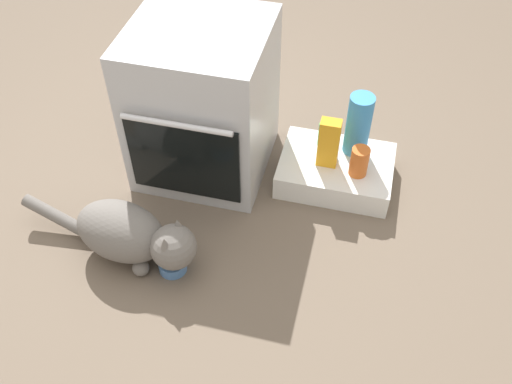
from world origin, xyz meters
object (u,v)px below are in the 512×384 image
pantry_cabinet (336,170)px  soda_can (325,135)px  juice_carton (329,143)px  oven (203,102)px  sauce_jar (359,162)px  food_bowl (173,264)px  water_bottle (358,125)px  cat (131,234)px

pantry_cabinet → soda_can: 0.17m
juice_carton → soda_can: size_ratio=2.00×
oven → juice_carton: size_ratio=2.97×
juice_carton → sauce_jar: size_ratio=1.71×
juice_carton → oven: bearing=179.9°
pantry_cabinet → food_bowl: (-0.56, -0.66, -0.03)m
oven → soda_can: size_ratio=5.94×
oven → food_bowl: oven is taller
oven → pantry_cabinet: oven is taller
food_bowl → soda_can: size_ratio=0.94×
sauce_jar → water_bottle: (-0.03, 0.15, 0.08)m
cat → water_bottle: 1.09m
oven → juice_carton: bearing=-0.1°
soda_can → water_bottle: bearing=-0.1°
food_bowl → sauce_jar: bearing=42.6°
juice_carton → water_bottle: 0.16m
oven → sauce_jar: size_ratio=5.09×
oven → food_bowl: 0.72m
cat → water_bottle: (0.80, 0.73, 0.13)m
cat → juice_carton: bearing=50.4°
food_bowl → sauce_jar: 0.91m
soda_can → pantry_cabinet: bearing=-51.6°
cat → sauce_jar: size_ratio=5.80×
oven → juice_carton: oven is taller
juice_carton → soda_can: 0.13m
food_bowl → soda_can: soda_can is taller
cat → sauce_jar: (0.83, 0.58, 0.05)m
pantry_cabinet → soda_can: size_ratio=4.24×
food_bowl → sauce_jar: size_ratio=0.81×
juice_carton → water_bottle: (0.11, 0.12, 0.03)m
sauce_jar → soda_can: sauce_jar is taller
juice_carton → water_bottle: water_bottle is taller
water_bottle → juice_carton: bearing=-133.4°
oven → soda_can: bearing=12.2°
water_bottle → soda_can: size_ratio=2.50×
oven → sauce_jar: 0.73m
soda_can → oven: bearing=-167.8°
pantry_cabinet → sauce_jar: sauce_jar is taller
pantry_cabinet → water_bottle: water_bottle is taller
food_bowl → juice_carton: size_ratio=0.47×
soda_can → sauce_jar: bearing=-40.7°
water_bottle → soda_can: bearing=179.9°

